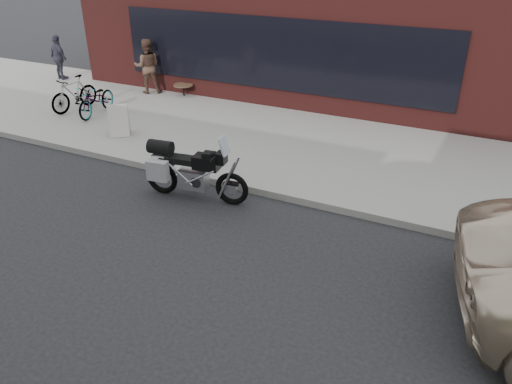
{
  "coord_description": "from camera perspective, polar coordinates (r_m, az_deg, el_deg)",
  "views": [
    {
      "loc": [
        3.73,
        -4.07,
        4.77
      ],
      "look_at": [
        0.46,
        2.66,
        0.85
      ],
      "focal_mm": 35.0,
      "sensor_mm": 36.0,
      "label": 1
    }
  ],
  "objects": [
    {
      "name": "cafe_patron_right",
      "position": [
        19.08,
        -21.62,
        14.11
      ],
      "size": [
        0.95,
        0.58,
        1.51
      ],
      "primitive_type": "imported",
      "rotation": [
        0.0,
        0.0,
        2.89
      ],
      "color": "#383746",
      "rests_on": "near_sidewalk"
    },
    {
      "name": "sandwich_sign",
      "position": [
        13.17,
        -15.43,
        7.96
      ],
      "size": [
        0.67,
        0.66,
        0.8
      ],
      "rotation": [
        0.0,
        0.0,
        0.64
      ],
      "color": "beige",
      "rests_on": "near_sidewalk"
    },
    {
      "name": "motorcycle",
      "position": [
        9.88,
        -7.75,
        2.43
      ],
      "size": [
        2.19,
        0.88,
        1.39
      ],
      "rotation": [
        0.0,
        0.0,
        0.13
      ],
      "color": "black",
      "rests_on": "ground"
    },
    {
      "name": "bicycle_rear",
      "position": [
        15.51,
        -20.09,
        10.53
      ],
      "size": [
        0.62,
        1.64,
        0.96
      ],
      "primitive_type": "imported",
      "rotation": [
        0.0,
        0.0,
        -0.11
      ],
      "color": "gray",
      "rests_on": "near_sidewalk"
    },
    {
      "name": "cafe_table",
      "position": [
        16.17,
        -8.31,
        11.96
      ],
      "size": [
        0.62,
        0.62,
        0.35
      ],
      "color": "black",
      "rests_on": "near_sidewalk"
    },
    {
      "name": "near_sidewalk",
      "position": [
        12.59,
        6.79,
        5.56
      ],
      "size": [
        44.0,
        6.0,
        0.15
      ],
      "primitive_type": "cube",
      "color": "gray",
      "rests_on": "ground"
    },
    {
      "name": "storefront",
      "position": [
        19.11,
        8.74,
        19.78
      ],
      "size": [
        14.0,
        10.07,
        4.5
      ],
      "color": "#531C1A",
      "rests_on": "ground"
    },
    {
      "name": "bicycle_front",
      "position": [
        14.92,
        -17.78,
        10.05
      ],
      "size": [
        0.82,
        1.72,
        0.87
      ],
      "primitive_type": "imported",
      "rotation": [
        0.0,
        0.0,
        0.15
      ],
      "color": "gray",
      "rests_on": "near_sidewalk"
    },
    {
      "name": "ground",
      "position": [
        7.29,
        -12.86,
        -14.02
      ],
      "size": [
        120.0,
        120.0,
        0.0
      ],
      "primitive_type": "plane",
      "color": "black",
      "rests_on": "ground"
    },
    {
      "name": "cafe_patron_left",
      "position": [
        16.56,
        -12.32,
        13.86
      ],
      "size": [
        1.04,
        0.99,
        1.69
      ],
      "primitive_type": "imported",
      "rotation": [
        0.0,
        0.0,
        3.73
      ],
      "color": "brown",
      "rests_on": "near_sidewalk"
    }
  ]
}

